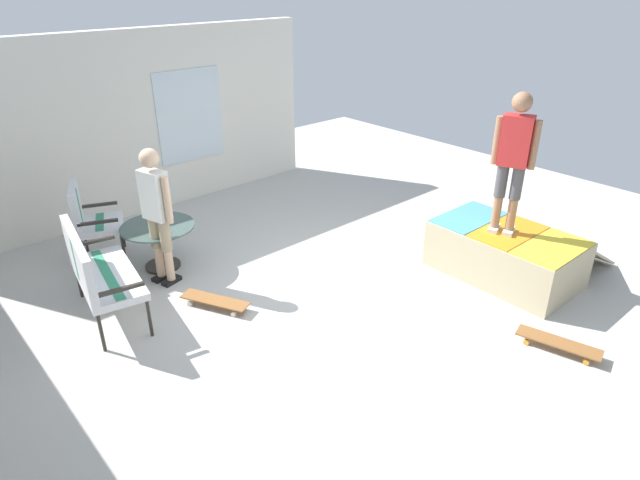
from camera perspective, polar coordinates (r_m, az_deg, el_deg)
The scene contains 10 objects.
ground_plane at distance 6.39m, azimuth 1.25°, elevation -6.07°, with size 12.00×12.00×0.10m, color beige.
house_facade at distance 8.60m, azimuth -19.06°, elevation 11.28°, with size 0.23×6.00×2.66m.
skate_ramp at distance 6.99m, azimuth 18.95°, elevation -1.26°, with size 1.69×1.81×0.60m.
patio_bench at distance 6.09m, azimuth -22.58°, elevation -2.78°, with size 1.33×0.76×1.02m.
patio_chair_near_house at distance 7.40m, azimuth -23.08°, elevation 2.28°, with size 0.78×0.74×1.02m.
patio_table at distance 7.02m, azimuth -16.52°, elevation 0.21°, with size 0.90×0.90×0.57m.
person_watching at distance 6.45m, azimuth -16.78°, elevation 3.26°, with size 0.47×0.31×1.66m.
person_skater at distance 6.46m, azimuth 19.64°, elevation 8.43°, with size 0.45×0.32×1.63m.
skateboard_by_bench at distance 6.19m, azimuth -10.96°, elevation -6.27°, with size 0.81×0.53×0.10m.
skateboard_spare at distance 5.94m, azimuth 23.72°, elevation -9.86°, with size 0.82×0.39×0.10m.
Camera 1 is at (-3.92, 3.69, 3.39)m, focal length 30.53 mm.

